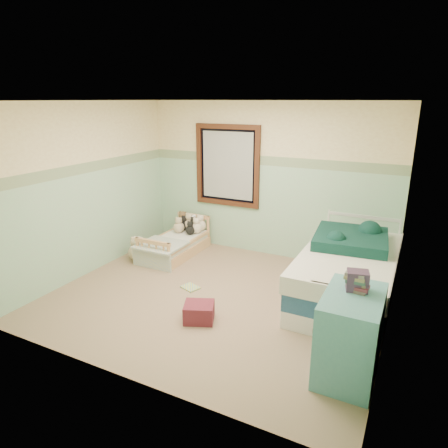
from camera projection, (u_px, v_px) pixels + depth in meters
The scene contains 33 objects.
floor at pixel (216, 298), 5.29m from camera, with size 4.20×3.60×0.02m, color #93785F.
ceiling at pixel (215, 100), 4.53m from camera, with size 4.20×3.60×0.02m, color white.
wall_back at pixel (267, 181), 6.45m from camera, with size 4.20×0.04×2.50m, color #DAC088.
wall_front at pixel (117, 255), 3.38m from camera, with size 4.20×0.04×2.50m, color #DAC088.
wall_left at pixel (88, 190), 5.81m from camera, with size 0.04×3.60×2.50m, color #DAC088.
wall_right at pixel (399, 230), 4.02m from camera, with size 0.04×3.60×2.50m, color #DAC088.
wainscot_mint at pixel (266, 211), 6.59m from camera, with size 4.20×0.01×1.50m, color #9BBAA1.
border_strip at pixel (267, 161), 6.34m from camera, with size 4.20×0.01×0.15m, color #34623E.
window_frame at pixel (227, 166), 6.65m from camera, with size 1.16×0.06×1.36m, color #421D10.
window_blinds at pixel (227, 166), 6.66m from camera, with size 0.92×0.01×1.12m, color beige.
toddler_bed_frame at pixel (175, 250), 6.73m from camera, with size 0.65×1.30×0.17m, color tan.
toddler_mattress at pixel (175, 242), 6.68m from camera, with size 0.59×1.24×0.12m, color white.
patchwork_quilt at pixel (161, 245), 6.32m from camera, with size 0.71×0.65×0.03m, color #88A5CF.
plush_bed_brown at pixel (183, 223), 7.12m from camera, with size 0.22×0.22×0.22m, color brown.
plush_bed_white at pixel (193, 225), 7.04m from camera, with size 0.20×0.20×0.20m, color white.
plush_bed_tan at pixel (179, 227), 6.92m from camera, with size 0.19×0.19×0.19m, color #CFB690.
plush_bed_dark at pixel (190, 230), 6.82m from camera, with size 0.16×0.16×0.16m, color black.
plush_floor_cream at pixel (139, 253), 6.44m from camera, with size 0.28×0.28×0.28m, color beige.
plush_floor_tan at pixel (136, 252), 6.48m from camera, with size 0.26×0.26×0.26m, color #CFB690.
twin_bed_frame at pixel (346, 291), 5.23m from camera, with size 1.08×2.17×0.22m, color white.
twin_boxspring at pixel (348, 275), 5.16m from camera, with size 1.08×2.17×0.22m, color navy.
twin_mattress at pixel (349, 260), 5.10m from camera, with size 1.13×2.21×0.22m, color silver.
teal_blanket at pixel (351, 239), 5.32m from camera, with size 0.92×0.98×0.14m, color #0D3831.
dresser at pixel (350, 335), 3.71m from camera, with size 0.52×0.83×0.83m, color teal.
book_stack at pixel (357, 281), 3.65m from camera, with size 0.19×0.15×0.19m, color #54272F.
red_pillow at pixel (199, 312), 4.70m from camera, with size 0.35×0.30×0.22m, color #A2243A.
floor_book at pixel (190, 287), 5.53m from camera, with size 0.24×0.19×0.02m, color yellow.
extra_plush_0 at pixel (200, 225), 7.02m from camera, with size 0.20×0.20×0.20m, color beige.
extra_plush_1 at pixel (185, 225), 7.05m from camera, with size 0.18×0.18×0.18m, color black.
extra_plush_2 at pixel (185, 223), 7.16m from camera, with size 0.20×0.20×0.20m, color white.
extra_plush_3 at pixel (189, 224), 7.04m from camera, with size 0.21×0.21×0.21m, color #CFB690.
extra_plush_4 at pixel (197, 228), 6.88m from camera, with size 0.19×0.19×0.19m, color beige.
extra_plush_5 at pixel (194, 227), 6.94m from camera, with size 0.19×0.19×0.19m, color black.
Camera 1 is at (2.22, -4.20, 2.52)m, focal length 31.89 mm.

